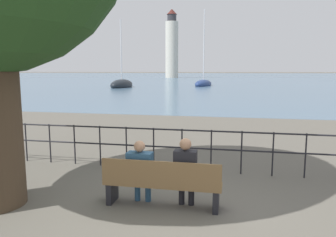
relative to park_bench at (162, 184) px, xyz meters
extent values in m
plane|color=#605B51|center=(0.00, 0.07, -0.44)|extent=(1000.00, 1000.00, 0.00)
cube|color=slate|center=(0.00, 161.96, -0.44)|extent=(600.00, 300.00, 0.01)
cube|color=brown|center=(0.00, 0.07, -0.02)|extent=(2.15, 0.45, 0.05)
cube|color=brown|center=(0.00, -0.14, 0.23)|extent=(2.15, 0.04, 0.45)
cube|color=black|center=(-0.97, 0.07, -0.24)|extent=(0.10, 0.41, 0.40)
cube|color=black|center=(0.97, 0.07, -0.24)|extent=(0.10, 0.41, 0.40)
cylinder|color=navy|center=(-0.52, 0.22, -0.22)|extent=(0.11, 0.11, 0.45)
cylinder|color=navy|center=(-0.32, 0.22, -0.22)|extent=(0.11, 0.11, 0.45)
cube|color=navy|center=(-0.42, 0.13, 0.06)|extent=(0.39, 0.26, 0.14)
cube|color=navy|center=(-0.42, 0.05, 0.28)|extent=(0.46, 0.24, 0.54)
sphere|color=#A87A5B|center=(-0.42, 0.05, 0.66)|extent=(0.21, 0.21, 0.21)
cylinder|color=black|center=(0.33, 0.22, -0.22)|extent=(0.11, 0.11, 0.45)
cylinder|color=black|center=(0.51, 0.22, -0.22)|extent=(0.11, 0.11, 0.45)
cube|color=black|center=(0.42, 0.13, 0.06)|extent=(0.34, 0.26, 0.14)
cube|color=black|center=(0.42, 0.05, 0.31)|extent=(0.40, 0.24, 0.62)
sphere|color=#A87A5B|center=(0.42, 0.05, 0.74)|extent=(0.21, 0.21, 0.21)
cylinder|color=black|center=(-5.03, 2.27, 0.08)|extent=(0.04, 0.04, 1.05)
cylinder|color=black|center=(-4.31, 2.27, 0.08)|extent=(0.04, 0.04, 1.05)
cylinder|color=black|center=(-3.59, 2.27, 0.08)|extent=(0.04, 0.04, 1.05)
cylinder|color=black|center=(-2.87, 2.27, 0.08)|extent=(0.04, 0.04, 1.05)
cylinder|color=black|center=(-2.16, 2.27, 0.08)|extent=(0.04, 0.04, 1.05)
cylinder|color=black|center=(-1.44, 2.27, 0.08)|extent=(0.04, 0.04, 1.05)
cylinder|color=black|center=(-0.72, 2.27, 0.08)|extent=(0.04, 0.04, 1.05)
cylinder|color=black|center=(0.00, 2.27, 0.08)|extent=(0.04, 0.04, 1.05)
cylinder|color=black|center=(0.72, 2.27, 0.08)|extent=(0.04, 0.04, 1.05)
cylinder|color=black|center=(1.44, 2.27, 0.08)|extent=(0.04, 0.04, 1.05)
cylinder|color=black|center=(2.16, 2.27, 0.08)|extent=(0.04, 0.04, 1.05)
cylinder|color=black|center=(2.87, 2.27, 0.08)|extent=(0.04, 0.04, 1.05)
cylinder|color=black|center=(0.00, 2.27, 0.58)|extent=(14.37, 0.04, 0.04)
cylinder|color=black|center=(0.00, 2.27, 0.13)|extent=(14.37, 0.04, 0.04)
ellipsoid|color=black|center=(-15.04, 40.16, -0.10)|extent=(2.70, 6.29, 1.71)
cylinder|color=silver|center=(-15.04, 40.16, 4.82)|extent=(0.14, 0.14, 8.82)
ellipsoid|color=navy|center=(-3.76, 46.88, -0.15)|extent=(3.29, 5.73, 1.45)
cylinder|color=silver|center=(-3.76, 46.88, 5.83)|extent=(0.14, 0.14, 11.10)
cylinder|color=beige|center=(-20.09, 104.71, 8.84)|extent=(4.28, 4.28, 18.56)
cylinder|color=#2D2D33|center=(-20.09, 104.71, 19.25)|extent=(3.00, 3.00, 2.26)
cone|color=#4C1E19|center=(-20.09, 104.71, 21.29)|extent=(3.43, 3.43, 1.81)
camera|label=1|loc=(1.25, -5.52, 2.02)|focal=35.00mm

